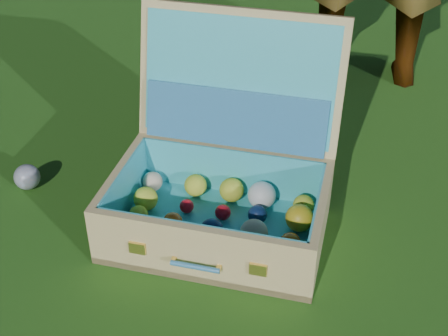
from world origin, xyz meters
The scene contains 3 objects.
ground centered at (0.00, 0.00, 0.00)m, with size 60.00×60.00×0.00m, color #215114.
stray_ball centered at (-0.49, -0.10, 0.04)m, with size 0.08×0.08×0.08m, color teal.
suitcase centered at (0.14, -0.08, 0.16)m, with size 0.59×0.55×0.55m.
Camera 1 is at (0.48, -1.46, 1.16)m, focal length 50.00 mm.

